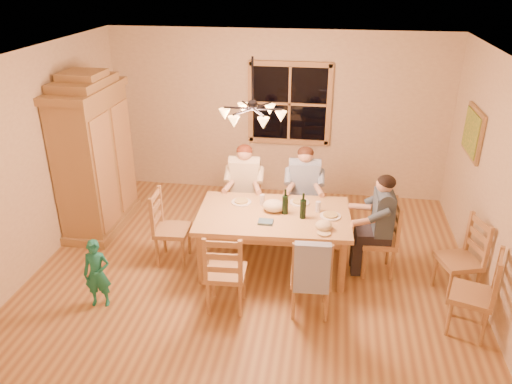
% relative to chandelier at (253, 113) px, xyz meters
% --- Properties ---
extents(floor, '(5.50, 5.50, 0.00)m').
position_rel_chandelier_xyz_m(floor, '(0.00, 0.00, -2.08)').
color(floor, '#926035').
rests_on(floor, ground).
extents(ceiling, '(5.50, 5.00, 0.02)m').
position_rel_chandelier_xyz_m(ceiling, '(0.00, 0.00, 0.62)').
color(ceiling, white).
rests_on(ceiling, wall_back).
extents(wall_back, '(5.50, 0.02, 2.70)m').
position_rel_chandelier_xyz_m(wall_back, '(0.00, 2.50, -0.73)').
color(wall_back, '#CBB28F').
rests_on(wall_back, floor).
extents(wall_left, '(0.02, 5.00, 2.70)m').
position_rel_chandelier_xyz_m(wall_left, '(-2.75, 0.00, -0.73)').
color(wall_left, '#CBB28F').
rests_on(wall_left, floor).
extents(wall_right, '(0.02, 5.00, 2.70)m').
position_rel_chandelier_xyz_m(wall_right, '(2.75, 0.00, -0.73)').
color(wall_right, '#CBB28F').
rests_on(wall_right, floor).
extents(window, '(1.30, 0.06, 1.30)m').
position_rel_chandelier_xyz_m(window, '(0.20, 2.47, -0.53)').
color(window, black).
rests_on(window, wall_back).
extents(painting, '(0.06, 0.78, 0.64)m').
position_rel_chandelier_xyz_m(painting, '(2.71, 1.20, -0.48)').
color(painting, olive).
rests_on(painting, wall_right).
extents(chandelier, '(0.77, 0.68, 0.71)m').
position_rel_chandelier_xyz_m(chandelier, '(0.00, 0.00, 0.00)').
color(chandelier, black).
rests_on(chandelier, ceiling).
extents(armoire, '(0.66, 1.40, 2.30)m').
position_rel_chandelier_xyz_m(armoire, '(-2.42, 0.85, -1.02)').
color(armoire, olive).
rests_on(armoire, floor).
extents(dining_table, '(1.96, 1.26, 0.76)m').
position_rel_chandelier_xyz_m(dining_table, '(0.24, 0.13, -1.42)').
color(dining_table, tan).
rests_on(dining_table, floor).
extents(chair_far_left, '(0.46, 0.44, 0.99)m').
position_rel_chandelier_xyz_m(chair_far_left, '(-0.28, 1.00, -1.77)').
color(chair_far_left, '#9C7745').
rests_on(chair_far_left, floor).
extents(chair_far_right, '(0.46, 0.44, 0.99)m').
position_rel_chandelier_xyz_m(chair_far_right, '(0.56, 1.04, -1.77)').
color(chair_far_right, '#9C7745').
rests_on(chair_far_right, floor).
extents(chair_near_left, '(0.46, 0.44, 0.99)m').
position_rel_chandelier_xyz_m(chair_near_left, '(-0.18, -0.79, -1.77)').
color(chair_near_left, '#9C7745').
rests_on(chair_near_left, floor).
extents(chair_near_right, '(0.46, 0.44, 0.99)m').
position_rel_chandelier_xyz_m(chair_near_right, '(0.77, -0.74, -1.77)').
color(chair_near_right, '#9C7745').
rests_on(chair_near_right, floor).
extents(chair_end_left, '(0.44, 0.46, 0.99)m').
position_rel_chandelier_xyz_m(chair_end_left, '(-1.07, 0.06, -1.77)').
color(chair_end_left, '#9C7745').
rests_on(chair_end_left, floor).
extents(chair_end_right, '(0.44, 0.46, 0.99)m').
position_rel_chandelier_xyz_m(chair_end_right, '(1.56, 0.20, -1.77)').
color(chair_end_right, '#9C7745').
rests_on(chair_end_right, floor).
extents(adult_woman, '(0.41, 0.44, 0.87)m').
position_rel_chandelier_xyz_m(adult_woman, '(-0.28, 1.00, -1.24)').
color(adult_woman, beige).
rests_on(adult_woman, floor).
extents(adult_plaid_man, '(0.41, 0.44, 0.87)m').
position_rel_chandelier_xyz_m(adult_plaid_man, '(0.56, 1.04, -1.24)').
color(adult_plaid_man, '#315887').
rests_on(adult_plaid_man, floor).
extents(adult_slate_man, '(0.44, 0.41, 0.87)m').
position_rel_chandelier_xyz_m(adult_slate_man, '(1.56, 0.20, -1.24)').
color(adult_slate_man, '#3C4E60').
rests_on(adult_slate_man, floor).
extents(towel, '(0.38, 0.12, 0.58)m').
position_rel_chandelier_xyz_m(towel, '(0.78, -0.93, -1.38)').
color(towel, '#92A4C5').
rests_on(towel, chair_near_right).
extents(wine_bottle_a, '(0.08, 0.08, 0.33)m').
position_rel_chandelier_xyz_m(wine_bottle_a, '(0.38, 0.16, -1.15)').
color(wine_bottle_a, black).
rests_on(wine_bottle_a, dining_table).
extents(wine_bottle_b, '(0.08, 0.08, 0.33)m').
position_rel_chandelier_xyz_m(wine_bottle_b, '(0.61, 0.07, -1.15)').
color(wine_bottle_b, black).
rests_on(wine_bottle_b, dining_table).
extents(plate_woman, '(0.26, 0.26, 0.02)m').
position_rel_chandelier_xyz_m(plate_woman, '(-0.21, 0.37, -1.31)').
color(plate_woman, white).
rests_on(plate_woman, dining_table).
extents(plate_plaid, '(0.26, 0.26, 0.02)m').
position_rel_chandelier_xyz_m(plate_plaid, '(0.54, 0.48, -1.31)').
color(plate_plaid, white).
rests_on(plate_plaid, dining_table).
extents(plate_slate, '(0.26, 0.26, 0.02)m').
position_rel_chandelier_xyz_m(plate_slate, '(0.94, 0.15, -1.31)').
color(plate_slate, white).
rests_on(plate_slate, dining_table).
extents(wine_glass_a, '(0.06, 0.06, 0.14)m').
position_rel_chandelier_xyz_m(wine_glass_a, '(0.06, 0.36, -1.25)').
color(wine_glass_a, silver).
rests_on(wine_glass_a, dining_table).
extents(wine_glass_b, '(0.06, 0.06, 0.14)m').
position_rel_chandelier_xyz_m(wine_glass_b, '(0.79, 0.27, -1.25)').
color(wine_glass_b, silver).
rests_on(wine_glass_b, dining_table).
extents(cap, '(0.20, 0.20, 0.11)m').
position_rel_chandelier_xyz_m(cap, '(0.87, -0.18, -1.26)').
color(cap, beige).
rests_on(cap, dining_table).
extents(napkin, '(0.19, 0.15, 0.03)m').
position_rel_chandelier_xyz_m(napkin, '(0.18, -0.13, -1.30)').
color(napkin, slate).
rests_on(napkin, dining_table).
extents(cloth_bundle, '(0.28, 0.22, 0.15)m').
position_rel_chandelier_xyz_m(cloth_bundle, '(0.23, 0.20, -1.24)').
color(cloth_bundle, beige).
rests_on(cloth_bundle, dining_table).
extents(child, '(0.33, 0.25, 0.84)m').
position_rel_chandelier_xyz_m(child, '(-1.63, -0.98, -1.66)').
color(child, '#1B7C6B').
rests_on(child, floor).
extents(chair_spare_front, '(0.53, 0.55, 0.99)m').
position_rel_chandelier_xyz_m(chair_spare_front, '(2.45, -0.80, -1.77)').
color(chair_spare_front, '#9C7745').
rests_on(chair_spare_front, floor).
extents(chair_spare_back, '(0.54, 0.55, 0.99)m').
position_rel_chandelier_xyz_m(chair_spare_back, '(2.45, -0.14, -1.77)').
color(chair_spare_back, '#9C7745').
rests_on(chair_spare_back, floor).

